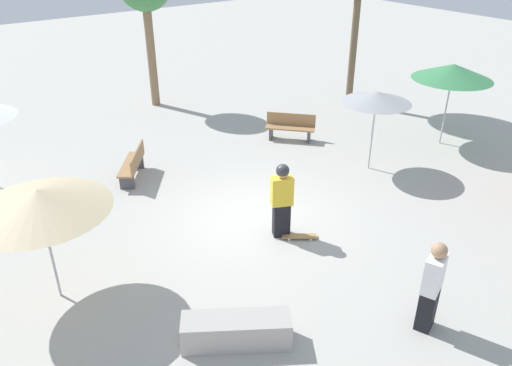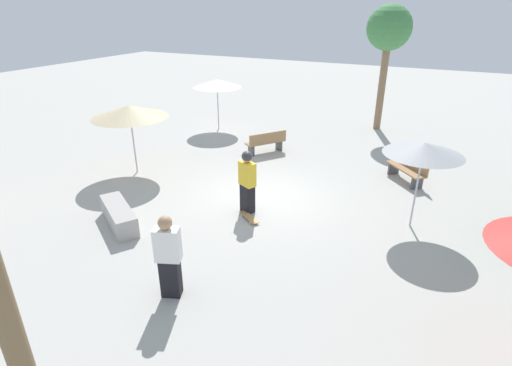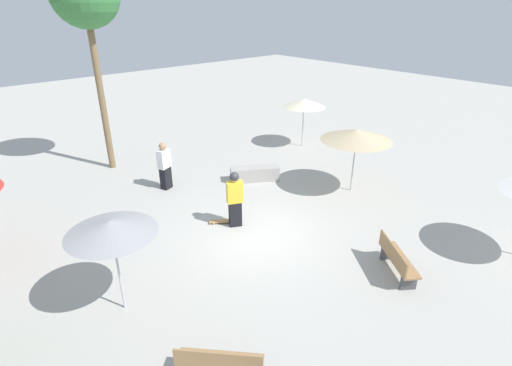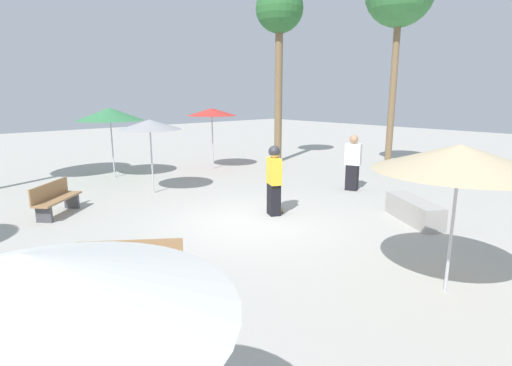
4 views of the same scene
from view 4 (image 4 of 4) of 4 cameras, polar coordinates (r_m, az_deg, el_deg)
ground_plane at (r=9.75m, az=-0.91°, el=-5.69°), size 60.00×60.00×0.00m
skater_main at (r=10.17m, az=2.59°, el=0.72°), size 0.45×0.55×1.80m
skateboard at (r=10.81m, az=3.09°, el=-3.55°), size 0.63×0.77×0.07m
concrete_ledge at (r=10.51m, az=21.61°, el=-3.68°), size 1.46×1.86×0.55m
bench_near at (r=11.47m, az=-26.71°, el=-2.06°), size 1.47×1.41×0.85m
bench_far at (r=6.55m, az=-17.53°, el=-11.71°), size 1.56×1.29×0.85m
shade_umbrella_grey at (r=12.73m, az=-14.93°, el=8.06°), size 1.93×1.93×2.30m
shade_umbrella_tan at (r=6.60m, az=27.11°, el=3.22°), size 2.51×2.51×2.34m
shade_umbrella_white at (r=2.38m, az=-30.17°, el=-12.74°), size 2.20×2.20×2.28m
shade_umbrella_red at (r=16.63m, az=-6.31°, el=10.04°), size 2.03×2.03×2.50m
shade_umbrella_green at (r=15.71m, az=-20.15°, el=9.23°), size 2.41×2.41×2.58m
palm_tree_left at (r=18.64m, az=3.36°, el=22.85°), size 2.05×2.05×7.69m
bystander_watching at (r=13.22m, az=13.66°, el=2.80°), size 0.43×0.56×1.80m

